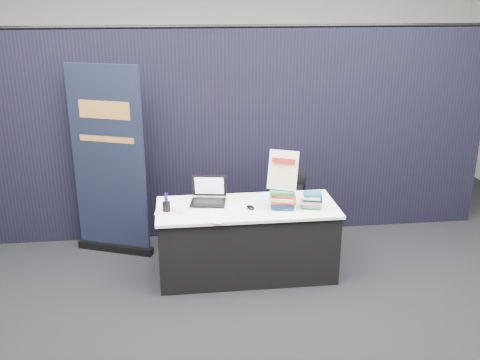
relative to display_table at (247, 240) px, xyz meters
name	(u,v)px	position (x,y,z in m)	size (l,w,h in m)	color
floor	(254,301)	(0.00, -0.55, -0.38)	(8.00, 8.00, 0.00)	black
wall_back	(218,62)	(0.00, 3.45, 1.37)	(8.00, 0.02, 3.50)	#B8B5AE
drape_partition	(235,136)	(0.00, 1.05, 0.82)	(6.00, 0.08, 2.40)	black
display_table	(247,240)	(0.00, 0.00, 0.00)	(1.80, 0.75, 0.75)	black
laptop	(208,196)	(-0.38, 0.16, 0.44)	(0.38, 0.33, 0.26)	black
mouse	(251,207)	(0.03, -0.08, 0.39)	(0.07, 0.11, 0.03)	black
brochure_left	(169,211)	(-0.78, -0.04, 0.38)	(0.26, 0.18, 0.00)	beige
brochure_mid	(209,218)	(-0.40, -0.27, 0.38)	(0.29, 0.20, 0.00)	white
brochure_right	(198,214)	(-0.49, -0.16, 0.38)	(0.26, 0.19, 0.00)	white
pen_cup	(166,207)	(-0.79, -0.04, 0.42)	(0.07, 0.07, 0.10)	black
book_stack_tall	(283,199)	(0.34, -0.09, 0.47)	(0.27, 0.23, 0.19)	#1A5764
book_stack_short	(312,200)	(0.63, -0.12, 0.45)	(0.22, 0.18, 0.16)	#1E733A
info_sign	(283,171)	(0.34, -0.06, 0.75)	(0.31, 0.22, 0.40)	black
pullup_banner	(110,173)	(-1.41, 0.69, 0.55)	(0.86, 0.42, 2.09)	black
stacking_chair	(290,209)	(0.54, 0.47, 0.12)	(0.46, 0.46, 0.89)	black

